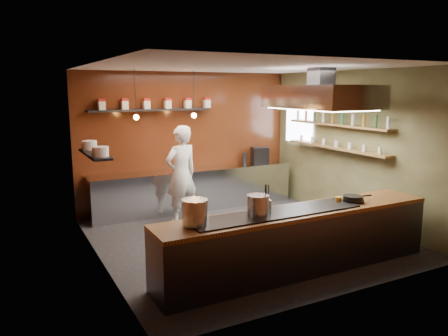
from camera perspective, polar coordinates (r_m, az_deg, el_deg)
floor at (r=7.95m, az=2.58°, el=-9.09°), size 5.00×5.00×0.00m
back_wall at (r=9.80m, az=-4.70°, el=3.63°), size 5.00×0.00×5.00m
left_wall at (r=6.70m, az=-16.17°, el=0.11°), size 0.00×5.00×5.00m
right_wall at (r=9.08m, az=16.46°, el=2.71°), size 0.00×5.00×5.00m
ceiling at (r=7.50m, az=2.77°, el=13.07°), size 5.00×5.00×0.00m
window_pane at (r=10.30m, az=9.79°, el=6.08°), size 0.00×1.00×1.00m
prep_counter at (r=9.68m, az=-3.84°, el=-2.75°), size 4.60×0.65×0.90m
pass_counter at (r=6.53m, az=9.71°, el=-9.28°), size 4.40×0.72×0.94m
tin_shelf at (r=9.30m, az=-9.58°, el=7.49°), size 2.60×0.26×0.04m
plate_shelf at (r=7.69m, az=-16.52°, el=1.75°), size 0.30×1.40×0.04m
bottle_shelf_upper at (r=9.15m, az=14.56°, el=5.50°), size 0.26×2.80×0.04m
bottle_shelf_lower at (r=9.20m, az=14.43°, el=2.58°), size 0.26×2.80×0.04m
extractor_hood at (r=7.91m, az=12.50°, el=9.12°), size 1.20×2.00×0.72m
pendant_left at (r=8.53m, az=-11.40°, el=6.85°), size 0.10×0.10×0.95m
pendant_right at (r=8.93m, az=-3.94°, el=7.18°), size 0.10×0.10×0.95m
storage_tins at (r=9.34m, az=-8.72°, el=8.33°), size 2.43×0.13×0.22m
plate_stacks at (r=7.68m, az=-16.55°, el=2.49°), size 0.26×1.16×0.16m
bottles at (r=9.14m, az=14.60°, el=6.37°), size 0.06×2.66×0.24m
wine_glasses at (r=9.19m, az=14.45°, el=3.11°), size 0.07×2.37×0.13m
stockpot_large at (r=5.57m, az=-3.79°, el=-5.75°), size 0.36×0.36×0.33m
stockpot_small at (r=5.97m, az=4.47°, el=-4.86°), size 0.33×0.33×0.28m
utensil_crock at (r=6.11m, az=5.59°, el=-5.01°), size 0.16×0.16×0.18m
frying_pan at (r=7.02m, az=16.54°, el=-3.81°), size 0.49×0.32×0.08m
butter_jar at (r=6.94m, az=14.71°, el=-4.01°), size 0.11×0.11×0.09m
espresso_machine at (r=10.42m, az=4.71°, el=1.73°), size 0.45×0.44×0.37m
chef at (r=8.68m, az=-5.60°, el=-0.82°), size 0.79×0.61×1.94m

